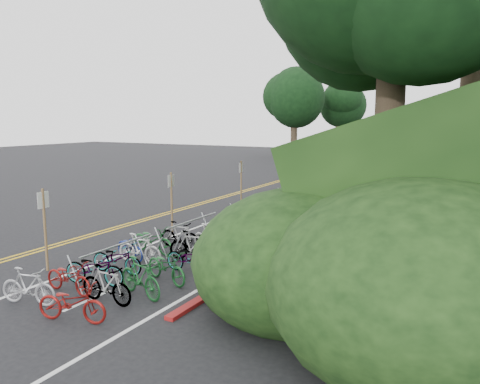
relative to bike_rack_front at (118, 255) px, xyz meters
name	(u,v)px	position (x,y,z in m)	size (l,w,h in m)	color
ground	(65,263)	(-2.81, 0.51, -0.81)	(120.00, 120.00, 0.00)	black
road_markings	(233,211)	(-2.18, 10.61, -0.80)	(7.47, 80.00, 0.01)	gold
red_curb	(342,213)	(2.89, 12.51, -0.76)	(0.25, 28.00, 0.10)	maroon
tree_cluster	(462,13)	(6.94, 22.55, 10.14)	(31.96, 53.63, 17.51)	#2D2319
bike_rack_front	(118,255)	(0.00, 0.00, 0.00)	(1.11, 2.87, 1.10)	#9C9FA4
bike_racks_rest	(298,190)	(0.19, 13.51, 0.05)	(1.14, 23.00, 1.17)	#9C9FA4
signpost_near	(45,224)	(-2.65, -0.31, 0.66)	(0.08, 0.40, 2.57)	brown
signposts_rest	(266,175)	(-2.21, 14.51, 0.62)	(0.08, 18.40, 2.50)	brown
bike_front	(130,247)	(-1.23, 1.86, -0.40)	(1.53, 0.53, 0.80)	navy
bike_valet	(138,261)	(0.21, 0.60, -0.32)	(3.21, 8.04, 1.05)	#9E9EA3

